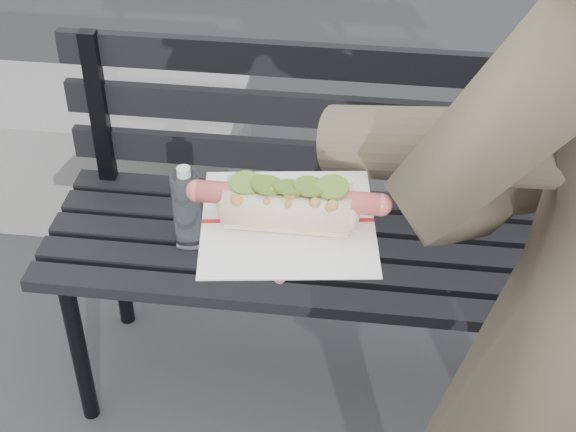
% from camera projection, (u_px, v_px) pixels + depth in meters
% --- Properties ---
extents(park_bench, '(1.50, 0.44, 0.88)m').
position_uv_depth(park_bench, '(369.00, 213.00, 2.03)').
color(park_bench, black).
rests_on(park_bench, ground).
extents(concrete_block, '(1.20, 0.40, 0.40)m').
position_uv_depth(concrete_block, '(57.00, 149.00, 2.82)').
color(concrete_block, slate).
rests_on(concrete_block, ground).
extents(held_hotdog, '(0.64, 0.32, 0.20)m').
position_uv_depth(held_hotdog, '(474.00, 166.00, 0.98)').
color(held_hotdog, brown).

